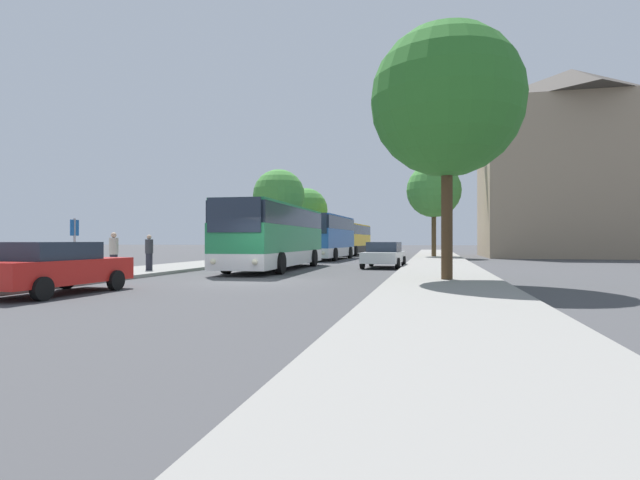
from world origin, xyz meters
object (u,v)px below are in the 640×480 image
parked_car_left_curb (54,267)px  tree_left_near (279,195)px  tree_right_near (434,190)px  parked_car_right_near (384,254)px  tree_right_mid (447,101)px  bus_front (275,236)px  pedestrian_waiting_near (114,253)px  bus_middle (328,236)px  bus_stop_sign (74,240)px  bus_rear (350,239)px  tree_left_far (306,210)px  pedestrian_waiting_far (149,252)px

parked_car_left_curb → tree_left_near: (-3.24, 31.61, 4.89)m
tree_right_near → parked_car_right_near: bearing=-99.5°
tree_right_mid → tree_left_near: bearing=119.2°
bus_front → pedestrian_waiting_near: bus_front is taller
bus_front → parked_car_right_near: bearing=28.2°
pedestrian_waiting_near → tree_left_near: (-1.10, 25.86, 4.66)m
bus_middle → parked_car_left_curb: size_ratio=2.24×
tree_left_near → bus_front: bearing=-73.2°
parked_car_right_near → bus_stop_sign: size_ratio=2.05×
bus_rear → tree_right_near: size_ratio=1.47×
parked_car_left_curb → tree_left_far: (-2.98, 40.59, 4.08)m
bus_front → pedestrian_waiting_near: 8.58m
bus_front → tree_left_far: size_ratio=1.69×
bus_stop_sign → tree_right_mid: (13.65, 2.04, 4.97)m
pedestrian_waiting_near → tree_left_far: size_ratio=0.24×
bus_stop_sign → tree_right_mid: size_ratio=0.24×
bus_stop_sign → tree_right_mid: bearing=8.5°
pedestrian_waiting_near → tree_left_near: size_ratio=0.22×
parked_car_right_near → bus_rear: bearing=-73.1°
parked_car_left_curb → tree_left_far: bearing=97.3°
pedestrian_waiting_far → tree_left_far: 32.22m
bus_front → tree_left_near: tree_left_near is taller
parked_car_right_near → bus_front: bearing=32.6°
bus_middle → parked_car_left_curb: (-2.33, -27.03, -1.08)m
pedestrian_waiting_far → parked_car_right_near: bearing=34.7°
bus_middle → tree_left_near: 8.16m
bus_rear → bus_front: bearing=-86.9°
bus_stop_sign → tree_left_far: 36.64m
parked_car_right_near → pedestrian_waiting_far: (-10.14, -7.41, 0.22)m
bus_rear → pedestrian_waiting_near: bearing=-94.6°
pedestrian_waiting_near → tree_right_mid: 14.24m
parked_car_right_near → tree_right_mid: (3.16, -9.88, 5.75)m
parked_car_left_curb → tree_left_far: size_ratio=0.65×
tree_right_near → pedestrian_waiting_near: bearing=-115.3°
bus_middle → pedestrian_waiting_near: (-4.47, -21.29, -0.84)m
tree_right_mid → pedestrian_waiting_far: bearing=169.5°
tree_left_near → tree_left_far: tree_left_near is taller
pedestrian_waiting_near → tree_left_near: 26.30m
parked_car_right_near → pedestrian_waiting_far: size_ratio=2.76×
bus_rear → tree_right_near: 12.15m
tree_left_near → tree_left_far: 9.03m
bus_rear → bus_stop_sign: (-4.64, -36.10, -0.21)m
tree_left_near → tree_right_near: tree_right_near is taller
tree_right_near → tree_right_mid: 26.64m
parked_car_right_near → pedestrian_waiting_near: (-9.97, -10.28, 0.26)m
parked_car_right_near → tree_left_far: (-10.81, 24.57, 4.11)m
tree_right_near → tree_right_mid: (0.36, -26.63, 0.57)m
pedestrian_waiting_near → tree_left_near: bearing=-88.0°
bus_middle → bus_rear: 13.18m
tree_left_far → tree_left_near: bearing=-91.7°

